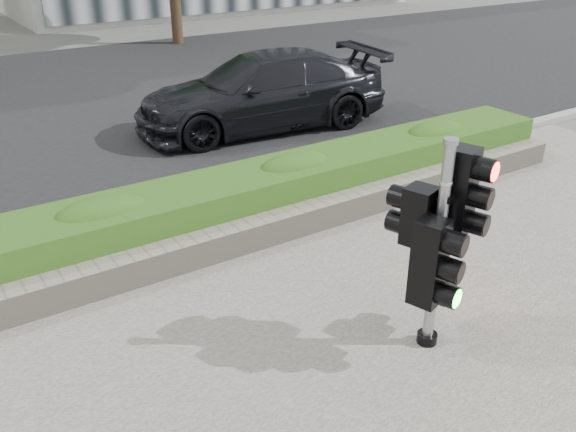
% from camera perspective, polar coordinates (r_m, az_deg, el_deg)
% --- Properties ---
extents(ground, '(120.00, 120.00, 0.00)m').
position_cam_1_polar(ground, '(6.14, 2.28, -11.25)').
color(ground, '#51514C').
rests_on(ground, ground).
extents(road, '(60.00, 13.00, 0.02)m').
position_cam_1_polar(road, '(14.72, -21.22, 9.63)').
color(road, black).
rests_on(road, ground).
extents(curb, '(60.00, 0.25, 0.12)m').
position_cam_1_polar(curb, '(8.49, -10.12, 0.05)').
color(curb, gray).
rests_on(curb, ground).
extents(stone_wall, '(12.00, 0.32, 0.34)m').
position_cam_1_polar(stone_wall, '(7.41, -6.24, -2.50)').
color(stone_wall, gray).
rests_on(stone_wall, sidewalk).
extents(hedge, '(12.00, 1.00, 0.68)m').
position_cam_1_polar(hedge, '(7.86, -8.50, 0.49)').
color(hedge, '#4F8C2B').
rests_on(hedge, sidewalk).
extents(traffic_signal, '(0.75, 0.64, 2.06)m').
position_cam_1_polar(traffic_signal, '(5.60, 13.81, -1.79)').
color(traffic_signal, black).
rests_on(traffic_signal, sidewalk).
extents(car_dark, '(5.14, 2.59, 1.43)m').
position_cam_1_polar(car_dark, '(12.03, -2.48, 11.59)').
color(car_dark, black).
rests_on(car_dark, road).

